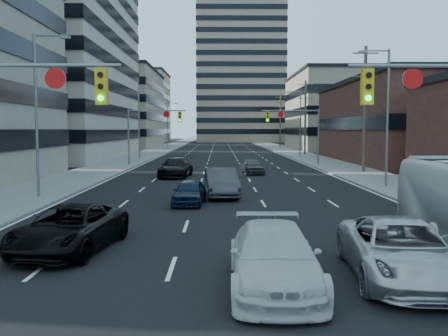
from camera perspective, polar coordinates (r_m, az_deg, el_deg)
The scene contains 27 objects.
road_surface at distance 137.57m, azimuth -0.36°, elevation 2.85°, with size 18.00×300.00×0.02m, color black.
sidewalk_left at distance 138.01m, azimuth -5.15°, elevation 2.87°, with size 5.00×300.00×0.15m, color slate.
sidewalk_right at distance 138.09m, azimuth 4.42°, elevation 2.87°, with size 5.00×300.00×0.15m, color slate.
office_left_mid at distance 73.24m, azimuth -22.30°, elevation 12.09°, with size 26.00×34.00×28.00m, color #ADA089.
office_left_far at distance 110.14m, azimuth -12.98°, elevation 6.50°, with size 20.00×30.00×16.00m, color gray.
storefront_right_mid at distance 62.51m, azimuth 22.58°, elevation 4.71°, with size 20.00×30.00×9.00m, color #472119.
office_right_far at distance 98.91m, azimuth 14.45°, elevation 6.14°, with size 22.00×28.00×14.00m, color gray.
apartment_tower at distance 159.64m, azimuth 1.82°, elevation 13.51°, with size 26.00×26.00×58.00m, color gray.
bg_block_left at distance 150.19m, azimuth -11.20°, elevation 6.71°, with size 24.00×24.00×20.00m, color #ADA089.
bg_block_right at distance 141.32m, azimuth 12.78°, elevation 5.21°, with size 22.00×22.00×12.00m, color gray.
signal_far_left at distance 53.00m, azimuth -8.40°, elevation 4.90°, with size 6.09×0.33×6.00m.
signal_far_right at distance 53.14m, azimuth 8.31°, elevation 4.90°, with size 6.09×0.33×6.00m.
utility_pole_block at distance 45.37m, azimuth 15.78°, elevation 6.72°, with size 2.20×0.28×11.00m.
utility_pole_midblock at distance 74.63m, azimuth 9.27°, elevation 5.88°, with size 2.20×0.28×11.00m.
utility_pole_distant at distance 104.31m, azimuth 6.45°, elevation 5.48°, with size 2.20×0.28×11.00m.
streetlight_left_near at distance 29.25m, azimuth -20.39°, elevation 6.54°, with size 2.03×0.22×9.00m.
streetlight_left_mid at distance 63.30m, azimuth -9.56°, elevation 5.48°, with size 2.03×0.22×9.00m.
streetlight_left_far at distance 98.02m, azimuth -6.36°, elevation 5.13°, with size 2.03×0.22×9.00m.
streetlight_right_near at distance 34.29m, azimuth 17.95°, elevation 6.25°, with size 2.03×0.22×9.00m.
streetlight_right_far at distance 68.39m, azimuth 8.58°, elevation 5.41°, with size 2.03×0.22×9.00m.
black_pickup at distance 16.53m, azimuth -17.25°, elevation -6.63°, with size 2.40×5.21×1.45m, color black.
white_van at distance 12.30m, azimuth 5.73°, elevation -10.13°, with size 2.11×5.20×1.51m, color silver.
silver_suv at distance 13.66m, azimuth 19.52°, elevation -8.84°, with size 2.54×5.51×1.53m, color #B9B9BE.
sedan_blue at distance 25.50m, azimuth -3.97°, elevation -2.79°, with size 1.50×3.74×1.27m, color #0C1931.
sedan_grey_center at distance 28.36m, azimuth -0.32°, elevation -1.69°, with size 1.72×4.93×1.62m, color #39393B.
sedan_black_far at distance 40.15m, azimuth -5.50°, elevation 0.05°, with size 2.19×5.38×1.56m, color black.
sedan_grey_right at distance 42.93m, azimuth 3.31°, elevation 0.20°, with size 1.58×3.92×1.33m, color #38383B.
Camera 1 is at (-0.48, -7.52, 3.85)m, focal length 40.00 mm.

